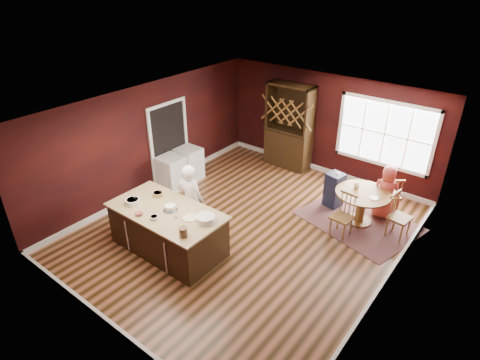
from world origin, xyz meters
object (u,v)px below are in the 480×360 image
object	(u,v)px
kitchen_island	(168,230)
dining_table	(362,201)
baker	(191,200)
chair_east	(400,216)
chair_south	(342,216)
layer_cake	(170,208)
dryer	(189,164)
toddler	(339,174)
seated_woman	(386,192)
chair_north	(391,194)
hutch	(289,126)
washer	(171,173)
high_chair	(334,189)

from	to	relation	value
kitchen_island	dining_table	world-z (taller)	kitchen_island
baker	chair_east	size ratio (longest dim) A/B	1.60
kitchen_island	chair_south	distance (m)	3.59
layer_cake	chair_east	bearing A→B (deg)	43.13
baker	layer_cake	distance (m)	0.69
dining_table	dryer	distance (m)	4.51
chair_east	toddler	distance (m)	1.67
chair_east	dryer	bearing A→B (deg)	107.55
seated_woman	chair_east	bearing A→B (deg)	124.13
kitchen_island	chair_north	world-z (taller)	kitchen_island
chair_east	chair_south	size ratio (longest dim) A/B	1.03
chair_east	seated_woman	bearing A→B (deg)	51.65
dining_table	chair_north	bearing A→B (deg)	66.96
layer_cake	toddler	distance (m)	4.02
layer_cake	hutch	distance (m)	4.68
chair_north	toddler	size ratio (longest dim) A/B	3.53
layer_cake	chair_east	world-z (taller)	layer_cake
chair_south	layer_cake	bearing A→B (deg)	-129.91
dining_table	chair_north	distance (m)	0.93
seated_woman	toddler	size ratio (longest dim) A/B	4.88
layer_cake	chair_east	xyz separation A→B (m)	(3.42, 3.20, -0.47)
dining_table	baker	xyz separation A→B (m)	(-2.68, -2.57, 0.27)
kitchen_island	layer_cake	world-z (taller)	layer_cake
seated_woman	washer	size ratio (longest dim) A/B	1.48
chair_north	toddler	world-z (taller)	toddler
chair_north	kitchen_island	bearing A→B (deg)	16.37
baker	washer	bearing A→B (deg)	-44.63
chair_south	seated_woman	xyz separation A→B (m)	(0.44, 1.27, 0.14)
toddler	dryer	bearing A→B (deg)	-161.82
washer	chair_east	bearing A→B (deg)	15.55
dining_table	chair_south	xyz separation A→B (m)	(-0.11, -0.73, -0.04)
washer	dryer	world-z (taller)	dryer
chair_north	chair_east	bearing A→B (deg)	81.63
dryer	high_chair	bearing A→B (deg)	16.80
kitchen_island	dryer	xyz separation A→B (m)	(-1.78, 2.42, -0.01)
hutch	dryer	world-z (taller)	hutch
hutch	dryer	distance (m)	2.92
baker	seated_woman	xyz separation A→B (m)	(3.00, 3.11, -0.17)
washer	kitchen_island	bearing A→B (deg)	-44.99
chair_north	chair_south	bearing A→B (deg)	35.88
chair_south	hutch	size ratio (longest dim) A/B	0.42
seated_woman	kitchen_island	bearing A→B (deg)	43.09
kitchen_island	washer	distance (m)	2.51
chair_south	dryer	xyz separation A→B (m)	(-4.31, -0.12, -0.06)
chair_east	hutch	size ratio (longest dim) A/B	0.43
high_chair	layer_cake	bearing A→B (deg)	-104.92
dining_table	hutch	xyz separation A→B (m)	(-2.79, 1.44, 0.64)
chair_east	hutch	world-z (taller)	hutch
dining_table	chair_south	world-z (taller)	chair_south
dining_table	toddler	world-z (taller)	toddler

